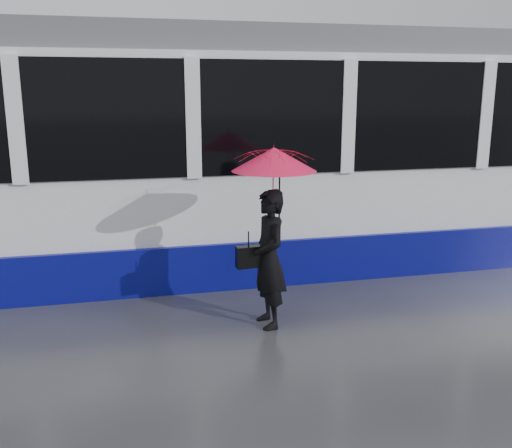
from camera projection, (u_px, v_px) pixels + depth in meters
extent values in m
plane|color=#2C2C32|center=(162.00, 336.00, 6.02)|extent=(90.00, 90.00, 0.00)
cube|color=#3F3D38|center=(152.00, 282.00, 7.70)|extent=(34.00, 0.07, 0.02)
cube|color=#3F3D38|center=(146.00, 253.00, 9.07)|extent=(34.00, 0.07, 0.02)
cube|color=white|center=(346.00, 158.00, 8.73)|extent=(24.00, 2.40, 2.95)
cube|color=#0A0C70|center=(343.00, 235.00, 9.01)|extent=(24.00, 2.56, 0.62)
cube|color=black|center=(348.00, 113.00, 8.58)|extent=(23.00, 2.48, 1.40)
cube|color=#57595F|center=(350.00, 46.00, 8.36)|extent=(23.60, 2.20, 0.35)
imported|color=black|center=(269.00, 259.00, 6.15)|extent=(0.41, 0.59, 1.52)
imported|color=#FE159E|center=(274.00, 182.00, 5.97)|extent=(0.90, 0.92, 0.76)
cone|color=#FE159E|center=(274.00, 159.00, 5.91)|extent=(0.97, 0.97, 0.25)
cylinder|color=black|center=(274.00, 145.00, 5.88)|extent=(0.01, 0.01, 0.06)
cylinder|color=black|center=(279.00, 208.00, 6.06)|extent=(0.02, 0.02, 0.66)
cube|color=black|center=(249.00, 257.00, 6.11)|extent=(0.28, 0.14, 0.23)
cylinder|color=black|center=(249.00, 238.00, 6.06)|extent=(0.01, 0.01, 0.18)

